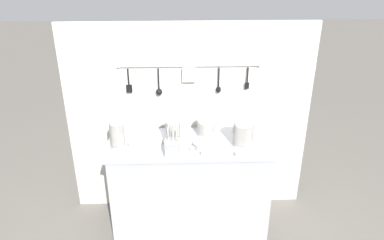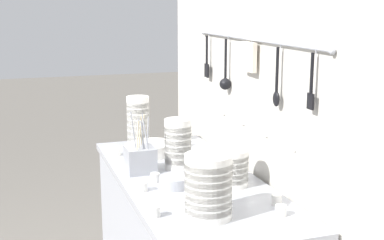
# 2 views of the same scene
# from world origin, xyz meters

# --- Properties ---
(ground_plane) EXTENTS (20.00, 20.00, 0.00)m
(ground_plane) POSITION_xyz_m (0.00, 0.00, 0.00)
(ground_plane) COLOR #666059
(counter) EXTENTS (1.40, 0.57, 0.85)m
(counter) POSITION_xyz_m (0.00, 0.00, 0.43)
(counter) COLOR #9EA0A8
(counter) RESTS_ON ground
(back_wall) EXTENTS (2.20, 0.09, 1.81)m
(back_wall) POSITION_xyz_m (-0.00, 0.32, 0.91)
(back_wall) COLOR #BCB7AD
(back_wall) RESTS_ON ground
(bowl_stack_short_front) EXTENTS (0.17, 0.17, 0.23)m
(bowl_stack_short_front) POSITION_xyz_m (0.44, -0.07, 0.97)
(bowl_stack_short_front) COLOR silver
(bowl_stack_short_front) RESTS_ON counter
(bowl_stack_back_corner) EXTENTS (0.12, 0.12, 0.26)m
(bowl_stack_back_corner) POSITION_xyz_m (-0.59, -0.08, 0.98)
(bowl_stack_back_corner) COLOR silver
(bowl_stack_back_corner) RESTS_ON counter
(bowl_stack_nested_right) EXTENTS (0.12, 0.12, 0.23)m
(bowl_stack_nested_right) POSITION_xyz_m (-0.14, 0.00, 0.97)
(bowl_stack_nested_right) COLOR silver
(bowl_stack_nested_right) RESTS_ON counter
(bowl_stack_tall_left) EXTENTS (0.15, 0.15, 0.15)m
(bowl_stack_tall_left) POSITION_xyz_m (0.14, 0.13, 0.93)
(bowl_stack_tall_left) COLOR silver
(bowl_stack_tall_left) RESTS_ON counter
(plate_stack) EXTENTS (0.22, 0.22, 0.06)m
(plate_stack) POSITION_xyz_m (-0.40, -0.05, 0.88)
(plate_stack) COLOR silver
(plate_stack) RESTS_ON counter
(steel_mixing_bowl) EXTENTS (0.14, 0.14, 0.04)m
(steel_mixing_bowl) POSITION_xyz_m (0.09, -0.08, 0.88)
(steel_mixing_bowl) COLOR #93969E
(steel_mixing_bowl) RESTS_ON counter
(cutlery_caddy) EXTENTS (0.12, 0.12, 0.27)m
(cutlery_caddy) POSITION_xyz_m (-0.14, -0.17, 0.91)
(cutlery_caddy) COLOR #93969E
(cutlery_caddy) RESTS_ON counter
(cup_front_right) EXTENTS (0.04, 0.04, 0.04)m
(cup_front_right) POSITION_xyz_m (0.01, -0.15, 0.87)
(cup_front_right) COLOR silver
(cup_front_right) RESTS_ON counter
(cup_back_left) EXTENTS (0.04, 0.04, 0.04)m
(cup_back_left) POSITION_xyz_m (-0.44, -0.22, 0.87)
(cup_back_left) COLOR silver
(cup_back_left) RESTS_ON counter
(cup_edge_near) EXTENTS (0.04, 0.04, 0.04)m
(cup_edge_near) POSITION_xyz_m (0.50, 0.18, 0.87)
(cup_edge_near) COLOR silver
(cup_edge_near) RESTS_ON counter
(cup_by_caddy) EXTENTS (0.04, 0.04, 0.04)m
(cup_by_caddy) POSITION_xyz_m (0.37, -0.24, 0.87)
(cup_by_caddy) COLOR silver
(cup_by_caddy) RESTS_ON counter
(cup_front_left) EXTENTS (0.04, 0.04, 0.04)m
(cup_front_left) POSITION_xyz_m (-0.07, 0.14, 0.87)
(cup_front_left) COLOR silver
(cup_front_left) RESTS_ON counter
(cup_mid_row) EXTENTS (0.04, 0.04, 0.04)m
(cup_mid_row) POSITION_xyz_m (0.10, -0.22, 0.87)
(cup_mid_row) COLOR silver
(cup_mid_row) RESTS_ON counter
(cup_back_right) EXTENTS (0.04, 0.04, 0.04)m
(cup_back_right) POSITION_xyz_m (0.40, 0.21, 0.87)
(cup_back_right) COLOR silver
(cup_back_right) RESTS_ON counter
(cup_centre) EXTENTS (0.04, 0.04, 0.04)m
(cup_centre) POSITION_xyz_m (-0.49, 0.15, 0.87)
(cup_centre) COLOR silver
(cup_centre) RESTS_ON counter
(cup_beside_plates) EXTENTS (0.04, 0.04, 0.04)m
(cup_beside_plates) POSITION_xyz_m (-0.24, 0.01, 0.87)
(cup_beside_plates) COLOR silver
(cup_beside_plates) RESTS_ON counter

